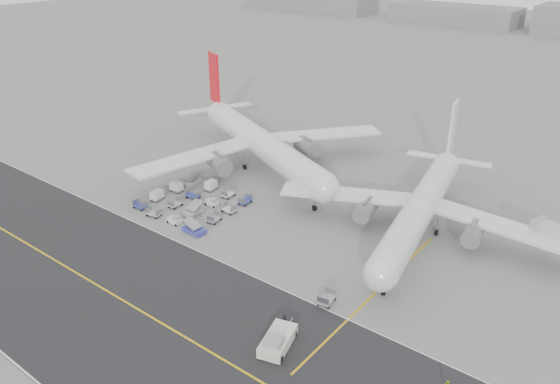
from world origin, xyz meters
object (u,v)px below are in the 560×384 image
Objects in this scene: airliner_b at (422,206)px; pushback_tug at (277,341)px; airliner_a at (259,142)px; ground_crew_a at (285,320)px.

pushback_tug is (-1.46, -37.82, -4.10)m from airliner_b.
airliner_a is 58.31m from pushback_tug.
airliner_a is 1.10× the size of airliner_b.
pushback_tug is at bearing -69.27° from ground_crew_a.
airliner_a is at bearing 161.37° from airliner_b.
airliner_b is 38.07m from pushback_tug.
airliner_a reaches higher than airliner_b.
ground_crew_a is (36.93, -39.42, -5.03)m from airliner_a.
airliner_a is at bearing 115.83° from pushback_tug.
airliner_b is (40.21, -5.47, -0.81)m from airliner_a.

